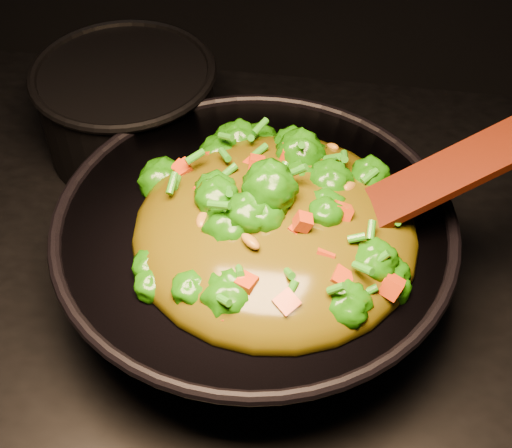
# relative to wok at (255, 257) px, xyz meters

# --- Properties ---
(wok) EXTENTS (0.45, 0.45, 0.11)m
(wok) POSITION_rel_wok_xyz_m (0.00, 0.00, 0.00)
(wok) COLOR black
(wok) RESTS_ON stovetop
(stir_fry) EXTENTS (0.32, 0.32, 0.10)m
(stir_fry) POSITION_rel_wok_xyz_m (0.02, -0.02, 0.11)
(stir_fry) COLOR #1B6607
(stir_fry) RESTS_ON wok
(spatula) EXTENTS (0.31, 0.18, 0.14)m
(spatula) POSITION_rel_wok_xyz_m (0.16, 0.02, 0.11)
(spatula) COLOR #320F04
(spatula) RESTS_ON wok
(back_pot) EXTENTS (0.24, 0.24, 0.13)m
(back_pot) POSITION_rel_wok_xyz_m (-0.20, 0.22, 0.01)
(back_pot) COLOR black
(back_pot) RESTS_ON stovetop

